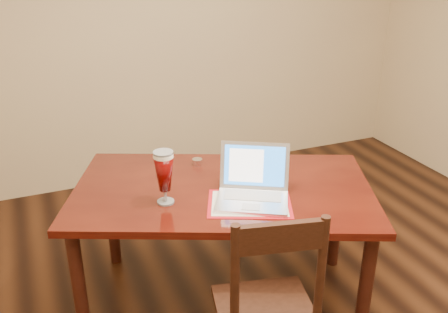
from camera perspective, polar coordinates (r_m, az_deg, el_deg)
name	(u,v)px	position (r m, az deg, el deg)	size (l,w,h in m)	color
room_shell	(360,7)	(1.95, 15.23, 16.19)	(4.51, 5.01, 2.71)	#CBB487
dining_table	(222,201)	(2.73, -0.19, -5.13)	(1.83, 1.46, 1.03)	#461109
dining_chair	(268,312)	(2.31, 5.02, -17.25)	(0.51, 0.50, 1.02)	black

